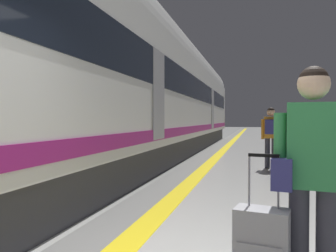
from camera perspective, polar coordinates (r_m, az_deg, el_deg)
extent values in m
cube|color=yellow|center=(12.21, 8.15, -5.22)|extent=(0.36, 80.00, 0.01)
cube|color=slate|center=(12.26, 6.31, -5.20)|extent=(0.75, 80.00, 0.01)
cube|color=#38383D|center=(11.95, -2.99, -3.69)|extent=(2.67, 25.67, 0.70)
cube|color=silver|center=(11.93, -2.99, 4.96)|extent=(2.90, 26.74, 2.90)
cylinder|color=silver|center=(12.11, -3.00, 11.58)|extent=(2.84, 26.20, 2.84)
cube|color=black|center=(11.96, -3.00, 6.63)|extent=(2.93, 25.13, 0.80)
cube|color=#8C1966|center=(11.91, -2.99, -0.57)|extent=(2.94, 26.20, 0.24)
cone|color=silver|center=(26.27, 6.66, 2.29)|extent=(2.76, 2.60, 2.75)
cube|color=gray|center=(7.66, -1.56, 5.24)|extent=(0.02, 0.90, 2.00)
cube|color=gray|center=(17.51, 7.55, 2.90)|extent=(0.02, 0.90, 2.00)
cylinder|color=#383842|center=(2.77, 25.19, -18.35)|extent=(0.14, 0.14, 0.85)
cylinder|color=#383842|center=(2.77, 21.20, -18.34)|extent=(0.14, 0.14, 0.85)
cube|color=#338C4C|center=(2.62, 23.32, -3.05)|extent=(0.37, 0.25, 0.61)
cylinder|color=#338C4C|center=(2.62, 18.40, -4.14)|extent=(0.09, 0.09, 0.57)
sphere|color=beige|center=(2.62, 23.39, 6.52)|extent=(0.22, 0.22, 0.22)
sphere|color=black|center=(2.63, 23.40, 7.07)|extent=(0.21, 0.21, 0.21)
cube|color=navy|center=(2.62, 18.80, -7.51)|extent=(0.18, 0.30, 0.22)
cylinder|color=gray|center=(2.58, 18.16, -9.04)|extent=(0.02, 0.02, 0.38)
cylinder|color=gray|center=(2.62, 13.56, -8.89)|extent=(0.02, 0.02, 0.38)
cube|color=black|center=(2.57, 15.86, -4.80)|extent=(0.22, 0.07, 0.02)
cylinder|color=#383842|center=(9.75, 16.45, -4.42)|extent=(0.14, 0.14, 0.83)
cylinder|color=#383842|center=(9.73, 17.49, -4.44)|extent=(0.14, 0.14, 0.83)
cube|color=orange|center=(9.70, 16.99, -0.23)|extent=(0.37, 0.25, 0.59)
cylinder|color=orange|center=(9.74, 15.73, -0.51)|extent=(0.09, 0.09, 0.55)
cylinder|color=orange|center=(9.68, 18.27, -0.54)|extent=(0.09, 0.09, 0.55)
sphere|color=tan|center=(9.70, 17.00, 2.28)|extent=(0.22, 0.22, 0.22)
sphere|color=black|center=(9.70, 17.00, 2.43)|extent=(0.20, 0.20, 0.20)
cube|color=navy|center=(9.55, 16.87, -0.13)|extent=(0.28, 0.18, 0.40)
cube|color=#19234C|center=(9.61, 18.92, -4.88)|extent=(0.43, 0.33, 0.59)
cube|color=#19234C|center=(9.73, 19.08, -5.24)|extent=(0.30, 0.11, 0.33)
cylinder|color=black|center=(9.62, 17.98, -6.82)|extent=(0.04, 0.06, 0.06)
cylinder|color=black|center=(9.55, 19.65, -6.89)|extent=(0.04, 0.06, 0.06)
cylinder|color=gray|center=(9.54, 18.25, -1.98)|extent=(0.02, 0.02, 0.38)
cylinder|color=gray|center=(9.49, 19.47, -2.01)|extent=(0.02, 0.02, 0.38)
cube|color=black|center=(9.51, 18.87, -0.85)|extent=(0.22, 0.09, 0.02)
cylinder|color=#4C4C51|center=(16.10, 22.55, -2.27)|extent=(0.44, 0.44, 0.85)
cylinder|color=#262628|center=(16.08, 22.56, -0.65)|extent=(0.46, 0.46, 0.06)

